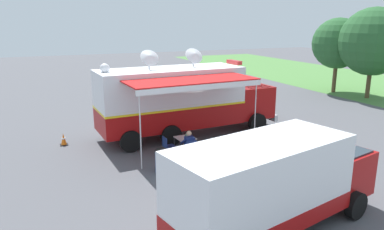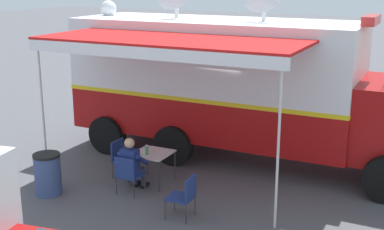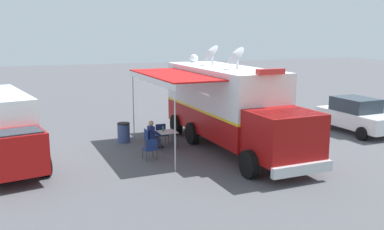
{
  "view_description": "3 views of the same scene",
  "coord_description": "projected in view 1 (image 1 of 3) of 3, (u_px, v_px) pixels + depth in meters",
  "views": [
    {
      "loc": [
        16.84,
        -6.21,
        5.75
      ],
      "look_at": [
        0.71,
        0.86,
        1.22
      ],
      "focal_mm": 34.32,
      "sensor_mm": 36.0,
      "label": 1
    },
    {
      "loc": [
        11.52,
        5.75,
        4.55
      ],
      "look_at": [
        0.52,
        -0.37,
        1.11
      ],
      "focal_mm": 47.78,
      "sensor_mm": 36.0,
      "label": 2
    },
    {
      "loc": [
        7.96,
        17.23,
        5.08
      ],
      "look_at": [
        1.44,
        -0.07,
        1.43
      ],
      "focal_mm": 40.17,
      "sensor_mm": 36.0,
      "label": 3
    }
  ],
  "objects": [
    {
      "name": "command_truck",
      "position": [
        184.0,
        98.0,
        18.6
      ],
      "size": [
        5.23,
        9.6,
        4.53
      ],
      "color": "#9E0F0F",
      "rests_on": "ground"
    },
    {
      "name": "support_truck",
      "position": [
        274.0,
        184.0,
        10.11
      ],
      "size": [
        3.45,
        7.08,
        2.7
      ],
      "color": "white",
      "rests_on": "ground"
    },
    {
      "name": "tree_far_left",
      "position": [
        338.0,
        43.0,
        29.54
      ],
      "size": [
        4.06,
        4.06,
        6.02
      ],
      "color": "brown",
      "rests_on": "ground"
    },
    {
      "name": "folding_table",
      "position": [
        185.0,
        139.0,
        16.28
      ],
      "size": [
        0.84,
        0.84,
        0.73
      ],
      "color": "silver",
      "rests_on": "ground"
    },
    {
      "name": "ground_plane",
      "position": [
        171.0,
        137.0,
        18.79
      ],
      "size": [
        100.0,
        100.0,
        0.0
      ],
      "primitive_type": "plane",
      "color": "#515156"
    },
    {
      "name": "seated_responder",
      "position": [
        188.0,
        144.0,
        15.7
      ],
      "size": [
        0.68,
        0.57,
        1.25
      ],
      "color": "navy",
      "rests_on": "ground"
    },
    {
      "name": "traffic_cone",
      "position": [
        64.0,
        139.0,
        17.44
      ],
      "size": [
        0.36,
        0.36,
        0.58
      ],
      "color": "black",
      "rests_on": "ground"
    },
    {
      "name": "folding_chair_beside_table",
      "position": [
        167.0,
        145.0,
        15.98
      ],
      "size": [
        0.5,
        0.5,
        0.87
      ],
      "color": "navy",
      "rests_on": "ground"
    },
    {
      "name": "trash_bin",
      "position": [
        162.0,
        161.0,
        14.28
      ],
      "size": [
        0.57,
        0.57,
        0.91
      ],
      "color": "#384C7F",
      "rests_on": "ground"
    },
    {
      "name": "folding_chair_spare_by_truck",
      "position": [
        228.0,
        146.0,
        15.87
      ],
      "size": [
        0.53,
        0.53,
        0.87
      ],
      "color": "navy",
      "rests_on": "ground"
    },
    {
      "name": "tree_left_of_centre",
      "position": [
        374.0,
        42.0,
        27.14
      ],
      "size": [
        5.03,
        5.03,
        6.78
      ],
      "color": "brown",
      "rests_on": "ground"
    },
    {
      "name": "folding_chair_at_table",
      "position": [
        190.0,
        148.0,
        15.57
      ],
      "size": [
        0.5,
        0.5,
        0.87
      ],
      "color": "navy",
      "rests_on": "ground"
    },
    {
      "name": "car_behind_truck",
      "position": [
        138.0,
        94.0,
        25.15
      ],
      "size": [
        2.19,
        4.29,
        1.76
      ],
      "color": "silver",
      "rests_on": "ground"
    },
    {
      "name": "water_bottle",
      "position": [
        186.0,
        136.0,
        16.07
      ],
      "size": [
        0.07,
        0.07,
        0.22
      ],
      "color": "#3F9959",
      "rests_on": "folding_table"
    },
    {
      "name": "lot_stripe",
      "position": [
        141.0,
        120.0,
        21.86
      ],
      "size": [
        0.36,
        4.8,
        0.01
      ],
      "primitive_type": "cube",
      "rotation": [
        0.0,
        0.0,
        0.05
      ],
      "color": "silver",
      "rests_on": "ground"
    }
  ]
}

